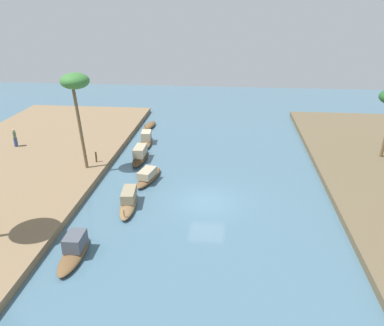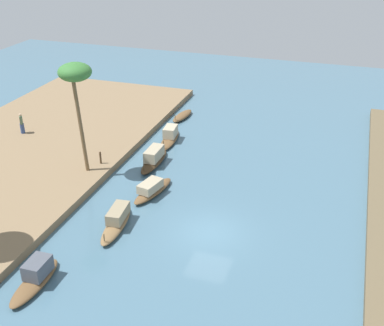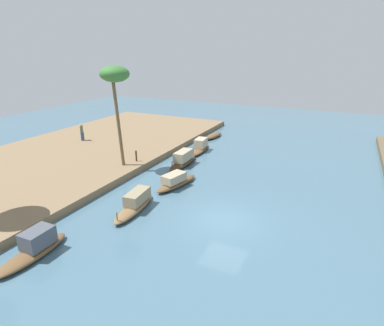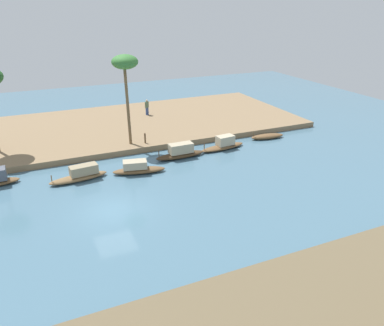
{
  "view_description": "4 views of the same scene",
  "coord_description": "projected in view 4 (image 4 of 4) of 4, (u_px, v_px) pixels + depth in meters",
  "views": [
    {
      "loc": [
        24.38,
        1.35,
        13.24
      ],
      "look_at": [
        -5.99,
        -1.68,
        0.43
      ],
      "focal_mm": 36.57,
      "sensor_mm": 36.0,
      "label": 1
    },
    {
      "loc": [
        23.19,
        6.67,
        16.67
      ],
      "look_at": [
        -6.19,
        -3.11,
        1.13
      ],
      "focal_mm": 46.52,
      "sensor_mm": 36.0,
      "label": 2
    },
    {
      "loc": [
        15.38,
        5.38,
        9.26
      ],
      "look_at": [
        -5.8,
        -4.89,
        0.91
      ],
      "focal_mm": 29.94,
      "sensor_mm": 36.0,
      "label": 3
    },
    {
      "loc": [
        3.89,
        21.11,
        12.15
      ],
      "look_at": [
        -6.55,
        -2.47,
        1.17
      ],
      "focal_mm": 35.59,
      "sensor_mm": 36.0,
      "label": 4
    }
  ],
  "objects": [
    {
      "name": "palm_tree_left_near",
      "position": [
        125.0,
        65.0,
        31.27
      ],
      "size": [
        2.2,
        2.2,
        7.67
      ],
      "color": "brown",
      "rests_on": "riverbank_left"
    },
    {
      "name": "riverbank_left",
      "position": [
        75.0,
        132.0,
        37.7
      ],
      "size": [
        46.52,
        15.45,
        0.52
      ],
      "primitive_type": "cube",
      "color": "#846B4C",
      "rests_on": "ground"
    },
    {
      "name": "mooring_post",
      "position": [
        145.0,
        138.0,
        33.72
      ],
      "size": [
        0.14,
        0.14,
        0.91
      ],
      "primitive_type": "cylinder",
      "color": "#4C3823",
      "rests_on": "riverbank_left"
    },
    {
      "name": "sampan_midstream",
      "position": [
        224.0,
        144.0,
        33.81
      ],
      "size": [
        4.45,
        1.52,
        1.21
      ],
      "rotation": [
        0.0,
        0.0,
        0.1
      ],
      "color": "brown",
      "rests_on": "river_water"
    },
    {
      "name": "sampan_with_red_awning",
      "position": [
        181.0,
        152.0,
        31.89
      ],
      "size": [
        4.31,
        1.12,
        1.25
      ],
      "rotation": [
        0.0,
        0.0,
        0.01
      ],
      "color": "#47331E",
      "rests_on": "river_water"
    },
    {
      "name": "river_water",
      "position": [
        113.0,
        211.0,
        23.97
      ],
      "size": [
        79.4,
        79.4,
        0.0
      ],
      "primitive_type": "plane",
      "color": "#476B7F",
      "rests_on": "ground"
    },
    {
      "name": "sampan_open_hull",
      "position": [
        81.0,
        175.0,
        27.89
      ],
      "size": [
        4.32,
        1.49,
        1.12
      ],
      "rotation": [
        0.0,
        0.0,
        0.11
      ],
      "color": "brown",
      "rests_on": "river_water"
    },
    {
      "name": "sampan_upstream_small",
      "position": [
        138.0,
        168.0,
        29.03
      ],
      "size": [
        4.14,
        1.85,
        1.03
      ],
      "rotation": [
        0.0,
        0.0,
        -0.21
      ],
      "color": "brown",
      "rests_on": "river_water"
    },
    {
      "name": "sampan_foreground",
      "position": [
        267.0,
        136.0,
        36.44
      ],
      "size": [
        3.43,
        1.32,
        0.83
      ],
      "rotation": [
        0.0,
        0.0,
        -0.11
      ],
      "color": "brown",
      "rests_on": "river_water"
    },
    {
      "name": "person_on_near_bank",
      "position": [
        147.0,
        108.0,
        42.03
      ],
      "size": [
        0.47,
        0.47,
        1.72
      ],
      "rotation": [
        0.0,
        0.0,
        0.66
      ],
      "color": "#33477A",
      "rests_on": "riverbank_left"
    }
  ]
}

